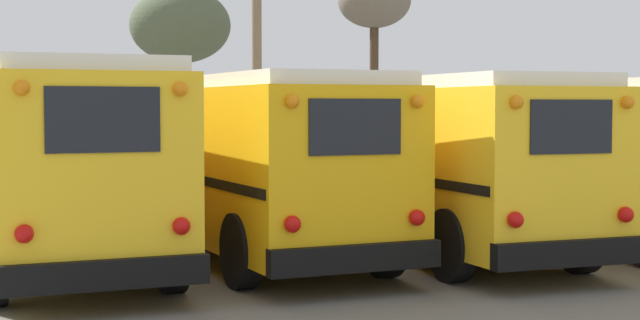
{
  "coord_description": "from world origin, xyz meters",
  "views": [
    {
      "loc": [
        -6.7,
        -15.6,
        2.53
      ],
      "look_at": [
        0.0,
        0.65,
        1.56
      ],
      "focal_mm": 55.0,
      "sensor_mm": 36.0,
      "label": 1
    }
  ],
  "objects_px": {
    "school_bus_0": "(50,156)",
    "bare_tree_0": "(374,4)",
    "utility_pole": "(257,36)",
    "bare_tree_1": "(180,27)",
    "school_bus_1": "(232,156)",
    "school_bus_2": "(402,154)",
    "school_bus_3": "(545,152)"
  },
  "relations": [
    {
      "from": "school_bus_1",
      "to": "school_bus_3",
      "type": "xyz_separation_m",
      "value": [
        6.3,
        -0.39,
        -0.02
      ]
    },
    {
      "from": "utility_pole",
      "to": "bare_tree_0",
      "type": "relative_size",
      "value": 1.21
    },
    {
      "from": "school_bus_0",
      "to": "bare_tree_0",
      "type": "distance_m",
      "value": 22.64
    },
    {
      "from": "bare_tree_1",
      "to": "school_bus_2",
      "type": "bearing_deg",
      "value": -93.31
    },
    {
      "from": "utility_pole",
      "to": "bare_tree_0",
      "type": "distance_m",
      "value": 7.84
    },
    {
      "from": "school_bus_0",
      "to": "school_bus_2",
      "type": "bearing_deg",
      "value": -1.13
    },
    {
      "from": "utility_pole",
      "to": "bare_tree_1",
      "type": "xyz_separation_m",
      "value": [
        -0.3,
        8.31,
        0.88
      ]
    },
    {
      "from": "utility_pole",
      "to": "bare_tree_0",
      "type": "bearing_deg",
      "value": 36.17
    },
    {
      "from": "school_bus_0",
      "to": "bare_tree_1",
      "type": "xyz_separation_m",
      "value": [
        7.52,
        20.96,
        3.86
      ]
    },
    {
      "from": "utility_pole",
      "to": "bare_tree_1",
      "type": "height_order",
      "value": "utility_pole"
    },
    {
      "from": "school_bus_3",
      "to": "bare_tree_1",
      "type": "height_order",
      "value": "bare_tree_1"
    },
    {
      "from": "school_bus_0",
      "to": "utility_pole",
      "type": "height_order",
      "value": "utility_pole"
    },
    {
      "from": "utility_pole",
      "to": "school_bus_3",
      "type": "bearing_deg",
      "value": -82.69
    },
    {
      "from": "school_bus_2",
      "to": "school_bus_0",
      "type": "bearing_deg",
      "value": 178.87
    },
    {
      "from": "school_bus_0",
      "to": "school_bus_1",
      "type": "distance_m",
      "value": 3.16
    },
    {
      "from": "utility_pole",
      "to": "bare_tree_1",
      "type": "bearing_deg",
      "value": 92.03
    },
    {
      "from": "school_bus_1",
      "to": "bare_tree_0",
      "type": "distance_m",
      "value": 20.64
    },
    {
      "from": "school_bus_2",
      "to": "school_bus_3",
      "type": "distance_m",
      "value": 3.15
    },
    {
      "from": "school_bus_2",
      "to": "school_bus_3",
      "type": "bearing_deg",
      "value": -0.09
    },
    {
      "from": "school_bus_0",
      "to": "utility_pole",
      "type": "distance_m",
      "value": 15.16
    },
    {
      "from": "school_bus_3",
      "to": "bare_tree_0",
      "type": "bearing_deg",
      "value": 75.27
    },
    {
      "from": "school_bus_2",
      "to": "school_bus_1",
      "type": "bearing_deg",
      "value": 173.05
    },
    {
      "from": "school_bus_1",
      "to": "school_bus_3",
      "type": "height_order",
      "value": "school_bus_1"
    },
    {
      "from": "school_bus_1",
      "to": "school_bus_0",
      "type": "bearing_deg",
      "value": -175.29
    },
    {
      "from": "school_bus_1",
      "to": "school_bus_2",
      "type": "relative_size",
      "value": 0.94
    },
    {
      "from": "school_bus_1",
      "to": "bare_tree_1",
      "type": "xyz_separation_m",
      "value": [
        4.37,
        20.7,
        3.93
      ]
    },
    {
      "from": "school_bus_1",
      "to": "school_bus_2",
      "type": "bearing_deg",
      "value": -6.95
    },
    {
      "from": "school_bus_0",
      "to": "school_bus_3",
      "type": "height_order",
      "value": "school_bus_0"
    },
    {
      "from": "school_bus_1",
      "to": "bare_tree_1",
      "type": "bearing_deg",
      "value": 78.08
    },
    {
      "from": "school_bus_1",
      "to": "utility_pole",
      "type": "height_order",
      "value": "utility_pole"
    },
    {
      "from": "school_bus_2",
      "to": "utility_pole",
      "type": "height_order",
      "value": "utility_pole"
    },
    {
      "from": "school_bus_3",
      "to": "school_bus_2",
      "type": "bearing_deg",
      "value": 179.91
    }
  ]
}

